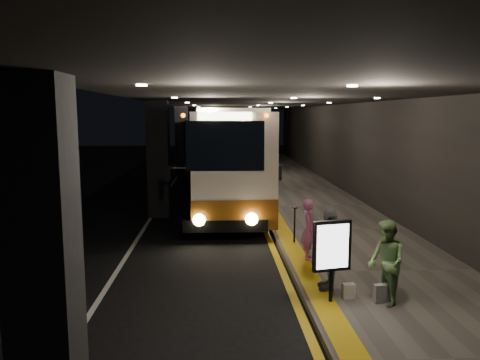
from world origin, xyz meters
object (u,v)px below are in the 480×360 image
object	(u,v)px
passenger_waiting_grey	(329,248)
bag_polka	(382,294)
coach_third	(219,135)
info_sign	(332,248)
bag_plain	(348,291)
passenger_waiting_green	(386,263)
passenger_boarding	(309,229)
stanchion_post	(295,225)
coach_main	(223,161)
coach_second	(219,148)

from	to	relation	value
passenger_waiting_grey	bag_polka	world-z (taller)	passenger_waiting_grey
coach_third	info_sign	size ratio (longest dim) A/B	7.80
bag_polka	bag_plain	size ratio (longest dim) A/B	1.20
coach_third	passenger_waiting_green	distance (m)	36.25
passenger_boarding	stanchion_post	world-z (taller)	passenger_boarding
coach_main	coach_third	size ratio (longest dim) A/B	0.98
bag_polka	info_sign	world-z (taller)	info_sign
passenger_waiting_green	info_sign	world-z (taller)	passenger_waiting_green
bag_plain	stanchion_post	bearing A→B (deg)	95.64
passenger_waiting_grey	info_sign	size ratio (longest dim) A/B	1.08
coach_third	passenger_waiting_green	bearing A→B (deg)	-86.44
stanchion_post	bag_plain	bearing A→B (deg)	-84.36
passenger_boarding	coach_second	bearing A→B (deg)	10.40
passenger_waiting_grey	info_sign	world-z (taller)	passenger_waiting_grey
coach_second	bag_plain	distance (m)	20.52
coach_main	stanchion_post	world-z (taller)	coach_main
passenger_waiting_green	coach_third	bearing A→B (deg)	177.19
passenger_waiting_grey	coach_second	bearing A→B (deg)	-166.71
coach_second	bag_plain	size ratio (longest dim) A/B	38.10
coach_second	coach_third	distance (m)	15.50
coach_third	info_sign	xyz separation A→B (m)	(2.02, -35.97, -0.69)
coach_main	bag_plain	size ratio (longest dim) A/B	41.02
passenger_waiting_green	info_sign	size ratio (longest dim) A/B	1.01
passenger_waiting_grey	stanchion_post	bearing A→B (deg)	-171.31
coach_third	stanchion_post	xyz separation A→B (m)	(2.01, -31.57, -1.29)
bag_polka	stanchion_post	bearing A→B (deg)	102.80
bag_polka	coach_main	bearing A→B (deg)	105.28
coach_main	info_sign	bearing A→B (deg)	-82.20
bag_plain	passenger_boarding	bearing A→B (deg)	96.86
coach_second	passenger_waiting_green	distance (m)	20.87
passenger_waiting_green	bag_plain	bearing A→B (deg)	-122.57
passenger_boarding	bag_polka	distance (m)	3.09
coach_second	coach_third	xyz separation A→B (m)	(0.13, 15.50, 0.19)
coach_main	passenger_waiting_green	world-z (taller)	coach_main
coach_main	passenger_waiting_green	xyz separation A→B (m)	(3.09, -11.19, -0.91)
coach_main	coach_second	size ratio (longest dim) A/B	1.08
coach_main	passenger_waiting_green	size ratio (longest dim) A/B	7.56
passenger_waiting_green	coach_second	bearing A→B (deg)	-178.83
passenger_waiting_green	passenger_waiting_grey	size ratio (longest dim) A/B	0.94
coach_second	stanchion_post	distance (m)	16.25
coach_third	passenger_waiting_grey	world-z (taller)	coach_third
passenger_waiting_grey	bag_polka	xyz separation A→B (m)	(0.89, -0.79, -0.71)
coach_third	passenger_waiting_grey	distance (m)	35.35
coach_main	passenger_waiting_grey	xyz separation A→B (m)	(2.15, -10.35, -0.85)
passenger_boarding	info_sign	xyz separation A→B (m)	(-0.09, -2.80, 0.33)
passenger_boarding	passenger_waiting_green	world-z (taller)	passenger_waiting_green
bag_polka	coach_third	bearing A→B (deg)	94.80
bag_plain	stanchion_post	xyz separation A→B (m)	(-0.42, 4.24, 0.37)
coach_second	bag_polka	bearing A→B (deg)	-83.97
passenger_waiting_green	stanchion_post	distance (m)	4.68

